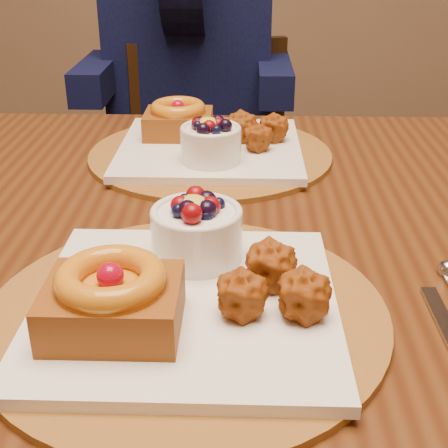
{
  "coord_description": "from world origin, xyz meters",
  "views": [
    {
      "loc": [
        0.05,
        -0.7,
        1.09
      ],
      "look_at": [
        0.03,
        -0.16,
        0.83
      ],
      "focal_mm": 50.0,
      "sensor_mm": 36.0,
      "label": 1
    }
  ],
  "objects": [
    {
      "name": "place_setting_far",
      "position": [
        -0.0,
        0.22,
        0.78
      ],
      "size": [
        0.38,
        0.38,
        0.09
      ],
      "color": "#613312",
      "rests_on": "dining_table"
    },
    {
      "name": "place_setting_near",
      "position": [
        -0.0,
        -0.21,
        0.78
      ],
      "size": [
        0.38,
        0.38,
        0.09
      ],
      "color": "#613312",
      "rests_on": "dining_table"
    },
    {
      "name": "dining_table",
      "position": [
        0.0,
        0.01,
        0.68
      ],
      "size": [
        1.6,
        0.9,
        0.76
      ],
      "color": "#3A1A0A",
      "rests_on": "ground"
    },
    {
      "name": "diner",
      "position": [
        -0.09,
        0.9,
        0.87
      ],
      "size": [
        0.5,
        0.49,
        0.82
      ],
      "rotation": [
        0.0,
        0.0,
        -0.41
      ],
      "color": "black",
      "rests_on": "ground"
    },
    {
      "name": "chair_far",
      "position": [
        -0.01,
        0.75,
        0.46
      ],
      "size": [
        0.49,
        0.49,
        0.83
      ],
      "rotation": [
        0.0,
        0.0,
        0.27
      ],
      "color": "black",
      "rests_on": "ground"
    }
  ]
}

